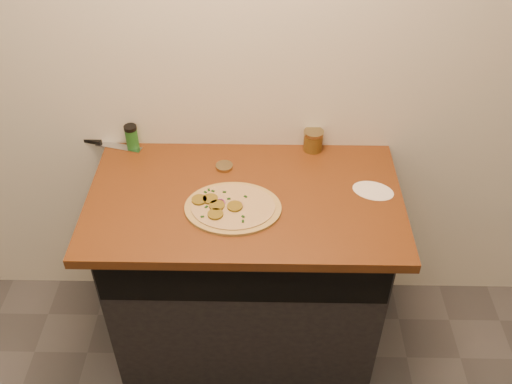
{
  "coord_description": "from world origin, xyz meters",
  "views": [
    {
      "loc": [
        0.07,
        -0.22,
        2.32
      ],
      "look_at": [
        0.04,
        1.38,
        0.95
      ],
      "focal_mm": 40.0,
      "sensor_mm": 36.0,
      "label": 1
    }
  ],
  "objects_px": {
    "chefs_knife": "(103,143)",
    "salsa_jar": "(313,140)",
    "pizza": "(232,207)",
    "spice_shaker": "(132,137)"
  },
  "relations": [
    {
      "from": "pizza",
      "to": "salsa_jar",
      "type": "height_order",
      "value": "salsa_jar"
    },
    {
      "from": "pizza",
      "to": "spice_shaker",
      "type": "xyz_separation_m",
      "value": [
        -0.43,
        0.38,
        0.05
      ]
    },
    {
      "from": "pizza",
      "to": "salsa_jar",
      "type": "relative_size",
      "value": 4.01
    },
    {
      "from": "chefs_knife",
      "to": "salsa_jar",
      "type": "relative_size",
      "value": 3.22
    },
    {
      "from": "chefs_knife",
      "to": "salsa_jar",
      "type": "xyz_separation_m",
      "value": [
        0.89,
        -0.02,
        0.04
      ]
    },
    {
      "from": "chefs_knife",
      "to": "spice_shaker",
      "type": "xyz_separation_m",
      "value": [
        0.13,
        -0.02,
        0.05
      ]
    },
    {
      "from": "pizza",
      "to": "chefs_knife",
      "type": "relative_size",
      "value": 1.25
    },
    {
      "from": "pizza",
      "to": "salsa_jar",
      "type": "bearing_deg",
      "value": 49.81
    },
    {
      "from": "chefs_knife",
      "to": "spice_shaker",
      "type": "relative_size",
      "value": 2.73
    },
    {
      "from": "salsa_jar",
      "to": "spice_shaker",
      "type": "bearing_deg",
      "value": -180.0
    }
  ]
}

